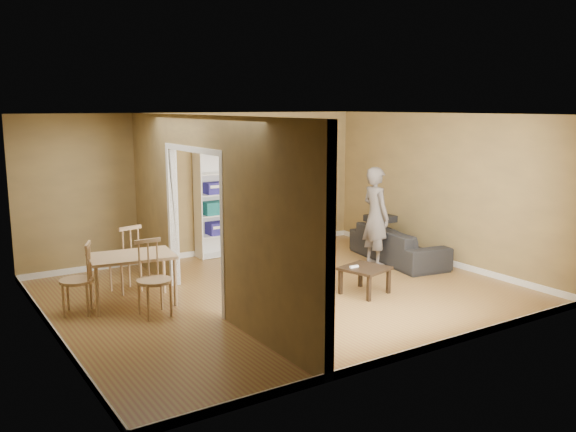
# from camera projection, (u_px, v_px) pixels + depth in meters

# --- Properties ---
(room_shell) EXTENTS (6.50, 6.50, 6.50)m
(room_shell) POSITION_uv_depth(u_px,v_px,m) (284.00, 206.00, 8.77)
(room_shell) COLOR olive
(room_shell) RESTS_ON ground
(partition) EXTENTS (0.22, 5.50, 2.60)m
(partition) POSITION_uv_depth(u_px,v_px,m) (208.00, 214.00, 8.13)
(partition) COLOR olive
(partition) RESTS_ON ground
(wall_speaker) EXTENTS (0.10, 0.10, 0.10)m
(wall_speaker) POSITION_uv_depth(u_px,v_px,m) (275.00, 149.00, 11.69)
(wall_speaker) COLOR black
(wall_speaker) RESTS_ON room_shell
(sofa) EXTENTS (2.19, 1.21, 0.79)m
(sofa) POSITION_uv_depth(u_px,v_px,m) (398.00, 239.00, 10.77)
(sofa) COLOR black
(sofa) RESTS_ON ground
(person) EXTENTS (0.78, 0.63, 2.00)m
(person) POSITION_uv_depth(u_px,v_px,m) (376.00, 208.00, 10.38)
(person) COLOR slate
(person) RESTS_ON ground
(bookshelf) EXTENTS (0.81, 0.35, 1.92)m
(bookshelf) POSITION_uv_depth(u_px,v_px,m) (217.00, 204.00, 11.09)
(bookshelf) COLOR white
(bookshelf) RESTS_ON ground
(paper_box_navy_a) EXTENTS (0.44, 0.29, 0.22)m
(paper_box_navy_a) POSITION_uv_depth(u_px,v_px,m) (219.00, 228.00, 11.14)
(paper_box_navy_a) COLOR navy
(paper_box_navy_a) RESTS_ON bookshelf
(paper_box_teal) EXTENTS (0.45, 0.29, 0.23)m
(paper_box_teal) POSITION_uv_depth(u_px,v_px,m) (215.00, 208.00, 11.03)
(paper_box_teal) COLOR #1C5A54
(paper_box_teal) RESTS_ON bookshelf
(paper_box_navy_b) EXTENTS (0.40, 0.26, 0.20)m
(paper_box_navy_b) POSITION_uv_depth(u_px,v_px,m) (216.00, 188.00, 10.98)
(paper_box_navy_b) COLOR navy
(paper_box_navy_b) RESTS_ON bookshelf
(coffee_table) EXTENTS (0.60, 0.60, 0.40)m
(coffee_table) POSITION_uv_depth(u_px,v_px,m) (365.00, 271.00, 8.89)
(coffee_table) COLOR black
(coffee_table) RESTS_ON ground
(game_controller) EXTENTS (0.14, 0.04, 0.03)m
(game_controller) POSITION_uv_depth(u_px,v_px,m) (354.00, 267.00, 8.85)
(game_controller) COLOR white
(game_controller) RESTS_ON coffee_table
(dining_table) EXTENTS (1.13, 0.75, 0.70)m
(dining_table) POSITION_uv_depth(u_px,v_px,m) (132.00, 260.00, 8.38)
(dining_table) COLOR tan
(dining_table) RESTS_ON ground
(chair_left) EXTENTS (0.58, 0.58, 0.96)m
(chair_left) POSITION_uv_depth(u_px,v_px,m) (76.00, 279.00, 8.01)
(chair_left) COLOR tan
(chair_left) RESTS_ON ground
(chair_near) EXTENTS (0.47, 0.47, 1.00)m
(chair_near) POSITION_uv_depth(u_px,v_px,m) (154.00, 279.00, 7.93)
(chair_near) COLOR #CCB983
(chair_near) RESTS_ON ground
(chair_far) EXTENTS (0.56, 0.56, 1.02)m
(chair_far) POSITION_uv_depth(u_px,v_px,m) (125.00, 258.00, 8.97)
(chair_far) COLOR tan
(chair_far) RESTS_ON ground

